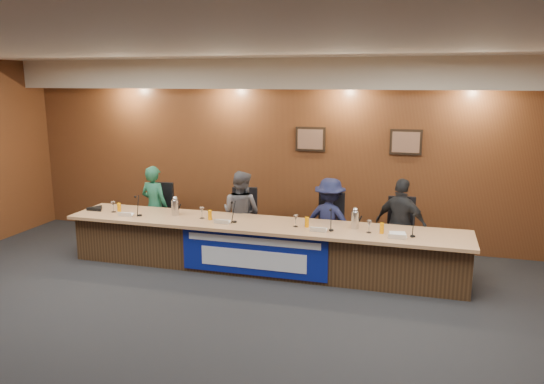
{
  "coord_description": "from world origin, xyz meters",
  "views": [
    {
      "loc": [
        2.31,
        -4.97,
        2.86
      ],
      "look_at": [
        0.16,
        2.42,
        1.22
      ],
      "focal_mm": 35.0,
      "sensor_mm": 36.0,
      "label": 1
    }
  ],
  "objects_px": {
    "office_chair_a": "(158,218)",
    "carafe_left": "(175,208)",
    "panelist_d": "(401,225)",
    "panelist_a": "(155,206)",
    "dais_body": "(262,247)",
    "speakerphone": "(96,209)",
    "panelist_b": "(241,213)",
    "office_chair_b": "(243,225)",
    "carafe_right": "(355,220)",
    "office_chair_c": "(330,232)",
    "banner": "(253,254)",
    "office_chair_d": "(401,237)",
    "panelist_c": "(330,221)"
  },
  "relations": [
    {
      "from": "panelist_d",
      "to": "panelist_b",
      "type": "bearing_deg",
      "value": 22.3
    },
    {
      "from": "banner",
      "to": "panelist_b",
      "type": "xyz_separation_m",
      "value": [
        -0.54,
        1.01,
        0.32
      ]
    },
    {
      "from": "panelist_b",
      "to": "office_chair_b",
      "type": "xyz_separation_m",
      "value": [
        0.0,
        0.1,
        -0.22
      ]
    },
    {
      "from": "office_chair_a",
      "to": "office_chair_c",
      "type": "bearing_deg",
      "value": -4.56
    },
    {
      "from": "panelist_d",
      "to": "office_chair_c",
      "type": "relative_size",
      "value": 2.95
    },
    {
      "from": "banner",
      "to": "panelist_b",
      "type": "bearing_deg",
      "value": 118.02
    },
    {
      "from": "dais_body",
      "to": "office_chair_b",
      "type": "distance_m",
      "value": 0.89
    },
    {
      "from": "panelist_c",
      "to": "carafe_left",
      "type": "bearing_deg",
      "value": 25.27
    },
    {
      "from": "panelist_d",
      "to": "office_chair_b",
      "type": "relative_size",
      "value": 2.95
    },
    {
      "from": "office_chair_d",
      "to": "carafe_left",
      "type": "distance_m",
      "value": 3.55
    },
    {
      "from": "panelist_c",
      "to": "carafe_right",
      "type": "height_order",
      "value": "panelist_c"
    },
    {
      "from": "dais_body",
      "to": "banner",
      "type": "height_order",
      "value": "banner"
    },
    {
      "from": "dais_body",
      "to": "office_chair_b",
      "type": "relative_size",
      "value": 12.5
    },
    {
      "from": "office_chair_a",
      "to": "office_chair_d",
      "type": "xyz_separation_m",
      "value": [
        4.15,
        0.0,
        0.0
      ]
    },
    {
      "from": "banner",
      "to": "panelist_d",
      "type": "distance_m",
      "value": 2.29
    },
    {
      "from": "banner",
      "to": "speakerphone",
      "type": "relative_size",
      "value": 6.88
    },
    {
      "from": "banner",
      "to": "office_chair_d",
      "type": "xyz_separation_m",
      "value": [
        2.03,
        1.11,
        0.1
      ]
    },
    {
      "from": "banner",
      "to": "office_chair_a",
      "type": "xyz_separation_m",
      "value": [
        -2.12,
        1.11,
        0.1
      ]
    },
    {
      "from": "banner",
      "to": "panelist_a",
      "type": "distance_m",
      "value": 2.37
    },
    {
      "from": "panelist_a",
      "to": "panelist_b",
      "type": "relative_size",
      "value": 1.01
    },
    {
      "from": "dais_body",
      "to": "speakerphone",
      "type": "bearing_deg",
      "value": -179.08
    },
    {
      "from": "banner",
      "to": "office_chair_c",
      "type": "height_order",
      "value": "banner"
    },
    {
      "from": "office_chair_a",
      "to": "carafe_left",
      "type": "distance_m",
      "value": 1.04
    },
    {
      "from": "panelist_c",
      "to": "office_chair_d",
      "type": "relative_size",
      "value": 2.84
    },
    {
      "from": "office_chair_d",
      "to": "carafe_left",
      "type": "bearing_deg",
      "value": -173.14
    },
    {
      "from": "panelist_c",
      "to": "office_chair_b",
      "type": "height_order",
      "value": "panelist_c"
    },
    {
      "from": "carafe_right",
      "to": "speakerphone",
      "type": "bearing_deg",
      "value": -178.82
    },
    {
      "from": "office_chair_d",
      "to": "panelist_a",
      "type": "bearing_deg",
      "value": 177.14
    },
    {
      "from": "panelist_d",
      "to": "office_chair_d",
      "type": "distance_m",
      "value": 0.25
    },
    {
      "from": "carafe_right",
      "to": "office_chair_c",
      "type": "bearing_deg",
      "value": 125.48
    },
    {
      "from": "office_chair_c",
      "to": "office_chair_d",
      "type": "height_order",
      "value": "same"
    },
    {
      "from": "panelist_a",
      "to": "carafe_right",
      "type": "relative_size",
      "value": 5.66
    },
    {
      "from": "office_chair_d",
      "to": "speakerphone",
      "type": "bearing_deg",
      "value": -175.57
    },
    {
      "from": "dais_body",
      "to": "office_chair_a",
      "type": "distance_m",
      "value": 2.23
    },
    {
      "from": "banner",
      "to": "speakerphone",
      "type": "bearing_deg",
      "value": 172.58
    },
    {
      "from": "banner",
      "to": "panelist_b",
      "type": "height_order",
      "value": "panelist_b"
    },
    {
      "from": "panelist_d",
      "to": "panelist_a",
      "type": "bearing_deg",
      "value": 22.3
    },
    {
      "from": "office_chair_c",
      "to": "carafe_right",
      "type": "bearing_deg",
      "value": -61.47
    },
    {
      "from": "dais_body",
      "to": "office_chair_b",
      "type": "xyz_separation_m",
      "value": [
        -0.54,
        0.7,
        0.13
      ]
    },
    {
      "from": "panelist_a",
      "to": "panelist_d",
      "type": "bearing_deg",
      "value": -169.85
    },
    {
      "from": "panelist_c",
      "to": "office_chair_d",
      "type": "bearing_deg",
      "value": -163.23
    },
    {
      "from": "office_chair_c",
      "to": "carafe_left",
      "type": "xyz_separation_m",
      "value": [
        -2.37,
        -0.68,
        0.39
      ]
    },
    {
      "from": "carafe_left",
      "to": "panelist_d",
      "type": "bearing_deg",
      "value": 9.5
    },
    {
      "from": "panelist_b",
      "to": "office_chair_a",
      "type": "bearing_deg",
      "value": 9.9
    },
    {
      "from": "office_chair_b",
      "to": "carafe_right",
      "type": "distance_m",
      "value": 2.08
    },
    {
      "from": "dais_body",
      "to": "office_chair_c",
      "type": "relative_size",
      "value": 12.5
    },
    {
      "from": "panelist_c",
      "to": "panelist_d",
      "type": "distance_m",
      "value": 1.09
    },
    {
      "from": "office_chair_a",
      "to": "carafe_left",
      "type": "height_order",
      "value": "carafe_left"
    },
    {
      "from": "panelist_a",
      "to": "office_chair_d",
      "type": "height_order",
      "value": "panelist_a"
    },
    {
      "from": "panelist_d",
      "to": "office_chair_a",
      "type": "distance_m",
      "value": 4.15
    }
  ]
}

